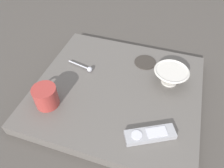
# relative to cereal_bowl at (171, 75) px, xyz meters

# --- Properties ---
(ground_plane) EXTENTS (6.00, 6.00, 0.00)m
(ground_plane) POSITION_rel_cereal_bowl_xyz_m (0.10, -0.20, -0.08)
(ground_plane) COLOR #47423D
(table) EXTENTS (0.62, 0.67, 0.05)m
(table) POSITION_rel_cereal_bowl_xyz_m (0.10, -0.20, -0.06)
(table) COLOR #5B5651
(table) RESTS_ON ground
(cereal_bowl) EXTENTS (0.14, 0.14, 0.07)m
(cereal_bowl) POSITION_rel_cereal_bowl_xyz_m (0.00, 0.00, 0.00)
(cereal_bowl) COLOR beige
(cereal_bowl) RESTS_ON table
(coffee_mug) EXTENTS (0.09, 0.12, 0.08)m
(coffee_mug) POSITION_rel_cereal_bowl_xyz_m (0.26, -0.43, 0.00)
(coffee_mug) COLOR #A53833
(coffee_mug) RESTS_ON table
(teaspoon) EXTENTS (0.04, 0.13, 0.02)m
(teaspoon) POSITION_rel_cereal_bowl_xyz_m (0.04, -0.36, -0.03)
(teaspoon) COLOR silver
(teaspoon) RESTS_ON table
(tv_remote_near) EXTENTS (0.13, 0.18, 0.02)m
(tv_remote_near) POSITION_rel_cereal_bowl_xyz_m (0.28, -0.03, -0.03)
(tv_remote_near) COLOR #9E9EA3
(tv_remote_near) RESTS_ON table
(drink_coaster) EXTENTS (0.10, 0.10, 0.01)m
(drink_coaster) POSITION_rel_cereal_bowl_xyz_m (-0.09, -0.12, -0.04)
(drink_coaster) COLOR #332D28
(drink_coaster) RESTS_ON table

